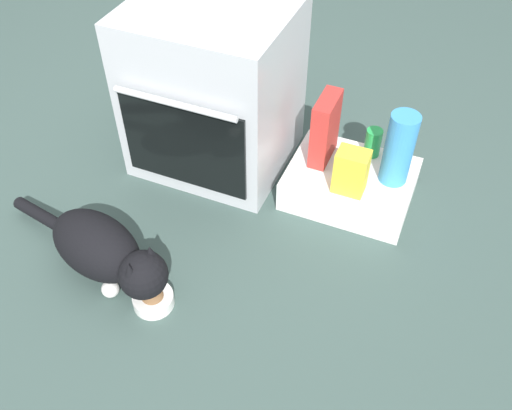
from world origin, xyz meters
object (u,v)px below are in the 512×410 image
at_px(cereal_box, 325,129).
at_px(snack_bag, 351,172).
at_px(water_bottle, 399,149).
at_px(soda_can, 373,142).
at_px(food_bowl, 153,299).
at_px(pantry_cabinet, 350,184).
at_px(cat, 104,250).
at_px(oven, 214,89).

bearing_deg(cereal_box, snack_bag, -43.52).
distance_m(water_bottle, soda_can, 0.18).
xyz_separation_m(food_bowl, soda_can, (0.51, 0.92, 0.17)).
distance_m(pantry_cabinet, cat, 1.00).
bearing_deg(cereal_box, food_bowl, -111.76).
bearing_deg(food_bowl, pantry_cabinet, 59.06).
bearing_deg(food_bowl, soda_can, 60.95).
bearing_deg(soda_can, pantry_cabinet, -106.81).
height_order(oven, cereal_box, oven).
height_order(cereal_box, water_bottle, water_bottle).
relative_size(oven, cereal_box, 2.48).
relative_size(oven, snack_bag, 3.85).
xyz_separation_m(water_bottle, soda_can, (-0.12, 0.11, -0.09)).
distance_m(cat, soda_can, 1.13).
height_order(pantry_cabinet, cat, cat).
bearing_deg(snack_bag, oven, 168.56).
relative_size(food_bowl, cereal_box, 0.51).
height_order(pantry_cabinet, food_bowl, pantry_cabinet).
bearing_deg(cereal_box, cat, -125.14).
height_order(food_bowl, cereal_box, cereal_box).
xyz_separation_m(water_bottle, snack_bag, (-0.14, -0.12, -0.06)).
relative_size(oven, soda_can, 5.78).
xyz_separation_m(pantry_cabinet, cereal_box, (-0.14, 0.04, 0.21)).
height_order(soda_can, snack_bag, snack_bag).
xyz_separation_m(soda_can, snack_bag, (-0.03, -0.24, 0.03)).
bearing_deg(soda_can, cat, -129.95).
distance_m(oven, cereal_box, 0.48).
bearing_deg(snack_bag, cat, -138.10).
xyz_separation_m(pantry_cabinet, soda_can, (0.04, 0.14, 0.13)).
distance_m(cat, snack_bag, 0.94).
xyz_separation_m(cat, snack_bag, (0.70, 0.62, 0.10)).
bearing_deg(water_bottle, snack_bag, -138.66).
xyz_separation_m(cat, water_bottle, (0.84, 0.75, 0.16)).
bearing_deg(cereal_box, pantry_cabinet, -17.20).
bearing_deg(soda_can, food_bowl, -119.05).
xyz_separation_m(food_bowl, snack_bag, (0.48, 0.68, 0.20)).
bearing_deg(snack_bag, soda_can, 83.67).
bearing_deg(cereal_box, oven, -177.64).
height_order(food_bowl, snack_bag, snack_bag).
bearing_deg(food_bowl, snack_bag, 54.57).
height_order(water_bottle, snack_bag, water_bottle).
height_order(food_bowl, water_bottle, water_bottle).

